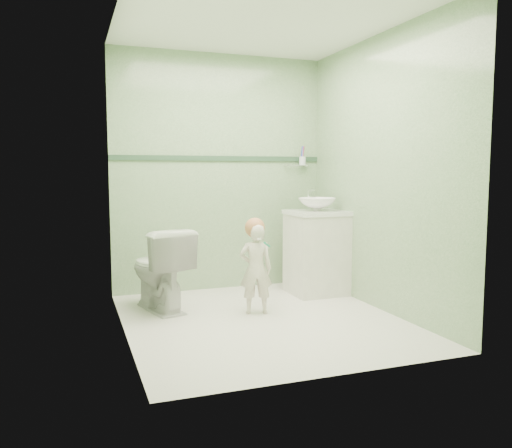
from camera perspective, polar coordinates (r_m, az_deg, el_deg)
name	(u,v)px	position (r m, az deg, el deg)	size (l,w,h in m)	color
ground	(262,320)	(4.34, 0.68, -10.49)	(2.50, 2.50, 0.00)	white
room_shell	(262,174)	(4.17, 0.70, 5.56)	(2.50, 2.54, 2.40)	#7FA877
trim_stripe	(220,158)	(5.35, -3.99, 7.21)	(2.20, 0.02, 0.05)	#2E4E37
vanity	(316,254)	(5.21, 6.66, -3.26)	(0.52, 0.50, 0.80)	white
counter	(317,213)	(5.16, 6.71, 1.24)	(0.54, 0.52, 0.04)	white
basin	(317,204)	(5.16, 6.72, 2.17)	(0.37, 0.37, 0.13)	white
faucet	(309,195)	(5.32, 5.84, 3.15)	(0.03, 0.13, 0.18)	silver
cup_holder	(302,161)	(5.60, 5.05, 6.94)	(0.26, 0.07, 0.21)	silver
toilet	(159,269)	(4.64, -10.58, -4.89)	(0.41, 0.72, 0.73)	white
toddler	(256,269)	(4.45, -0.02, -4.96)	(0.28, 0.19, 0.77)	beige
hair_cap	(255,228)	(4.42, -0.13, -0.41)	(0.17, 0.17, 0.17)	#BA7448
teal_toothbrush	(266,244)	(4.30, 1.12, -2.21)	(0.11, 0.14, 0.08)	#11865D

